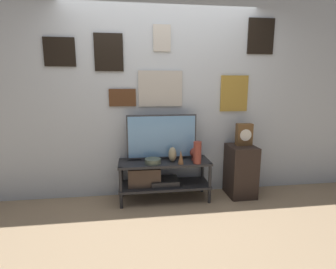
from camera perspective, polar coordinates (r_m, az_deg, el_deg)
The scene contains 11 objects.
ground_plane at distance 3.38m, azimuth -0.21°, elevation -15.68°, with size 12.00×12.00×0.00m, color #997F60.
wall_back at distance 3.53m, azimuth -1.31°, elevation 8.43°, with size 6.40×0.08×2.70m.
media_console at distance 3.47m, azimuth -2.36°, elevation -9.00°, with size 1.18×0.42×0.53m.
television at distance 3.43m, azimuth -1.36°, elevation -0.47°, with size 0.91×0.05×0.60m.
vase_tall_ceramic at distance 3.31m, azimuth 6.41°, elevation -3.92°, with size 0.10×0.10×0.28m.
vase_wide_bowl at distance 3.32m, azimuth -3.29°, elevation -5.81°, with size 0.20×0.20×0.06m.
vase_slim_bronze at distance 3.27m, azimuth 2.81°, elevation -4.93°, with size 0.07×0.07×0.18m.
vase_urn_stoneware at distance 3.37m, azimuth 0.97°, elevation -4.35°, with size 0.10×0.14×0.19m.
decorative_bust at distance 3.45m, azimuth 5.82°, elevation -4.09°, with size 0.13×0.13×0.17m.
side_table at distance 3.75m, azimuth 15.53°, elevation -7.59°, with size 0.35×0.41×0.70m.
mantel_clock at distance 3.68m, azimuth 16.24°, elevation 0.02°, with size 0.21×0.11×0.29m.
Camera 1 is at (-0.40, -2.99, 1.52)m, focal length 28.00 mm.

